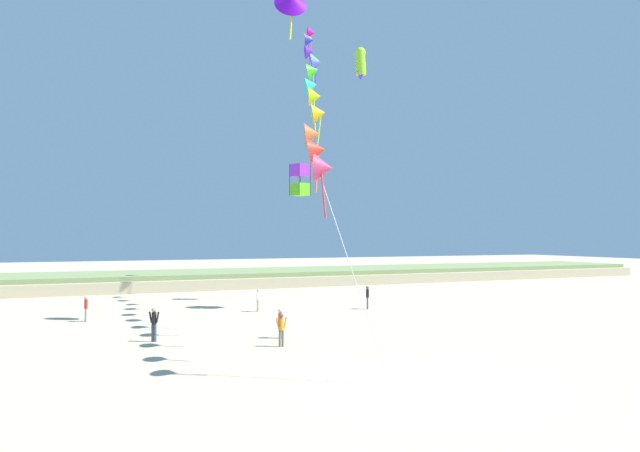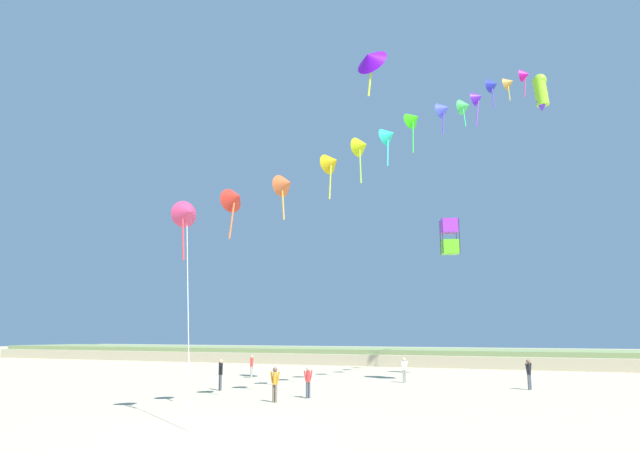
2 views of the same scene
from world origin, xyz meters
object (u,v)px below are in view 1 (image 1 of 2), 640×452
(person_near_left, at_px, (281,327))
(person_mid_center, at_px, (154,322))
(large_kite_high_solo, at_px, (300,180))
(person_far_left, at_px, (367,296))
(large_kite_low_lead, at_px, (360,62))
(person_far_center, at_px, (280,321))
(person_near_right, at_px, (258,299))
(person_far_right, at_px, (86,307))
(large_kite_mid_trail, at_px, (291,0))

(person_near_left, relative_size, person_mid_center, 0.93)
(large_kite_high_solo, bearing_deg, person_mid_center, -140.83)
(person_far_left, height_order, large_kite_low_lead, large_kite_low_lead)
(person_far_left, relative_size, large_kite_low_lead, 0.63)
(person_mid_center, distance_m, person_far_left, 17.98)
(person_near_left, xyz_separation_m, person_far_center, (0.72, 2.25, -0.03))
(person_near_right, height_order, person_far_right, person_far_right)
(person_far_center, height_order, large_kite_low_lead, large_kite_low_lead)
(person_near_right, distance_m, person_mid_center, 12.52)
(person_near_right, bearing_deg, person_mid_center, -131.99)
(person_near_left, distance_m, person_mid_center, 6.76)
(person_far_right, distance_m, person_far_center, 14.07)
(large_kite_low_lead, bearing_deg, person_near_right, -164.70)
(person_near_left, bearing_deg, person_mid_center, 145.51)
(person_far_center, xyz_separation_m, large_kite_high_solo, (5.42, 11.11, 8.77))
(person_near_left, height_order, person_far_center, person_near_left)
(person_near_right, distance_m, person_far_right, 11.49)
(person_far_center, bearing_deg, person_mid_center, 165.94)
(person_near_left, distance_m, large_kite_mid_trail, 20.49)
(person_near_left, bearing_deg, person_near_right, 77.95)
(person_far_right, bearing_deg, large_kite_low_lead, 8.22)
(person_far_right, height_order, large_kite_mid_trail, large_kite_mid_trail)
(person_near_left, height_order, large_kite_high_solo, large_kite_high_solo)
(person_far_center, relative_size, large_kite_low_lead, 0.57)
(large_kite_low_lead, relative_size, large_kite_high_solo, 1.17)
(person_near_left, xyz_separation_m, large_kite_low_lead, (12.49, 15.78, 19.10))
(person_far_center, bearing_deg, person_near_right, 79.15)
(person_mid_center, relative_size, person_far_right, 1.08)
(large_kite_mid_trail, bearing_deg, person_near_right, 90.90)
(person_near_left, bearing_deg, large_kite_high_solo, 65.35)
(large_kite_low_lead, xyz_separation_m, large_kite_mid_trail, (-9.59, -9.22, 0.10))
(person_mid_center, bearing_deg, person_far_center, -14.06)
(person_near_left, xyz_separation_m, person_mid_center, (-5.57, 3.83, 0.07))
(person_far_right, relative_size, large_kite_mid_trail, 0.46)
(person_near_left, distance_m, large_kite_low_lead, 27.75)
(person_far_right, bearing_deg, person_near_left, -55.70)
(large_kite_mid_trail, xyz_separation_m, large_kite_high_solo, (3.23, 6.80, -10.46))
(large_kite_low_lead, height_order, large_kite_mid_trail, large_kite_low_lead)
(person_near_left, distance_m, person_far_right, 15.40)
(person_far_center, bearing_deg, large_kite_high_solo, 64.02)
(large_kite_low_lead, bearing_deg, large_kite_mid_trail, -136.12)
(person_far_right, bearing_deg, large_kite_mid_trail, -27.99)
(person_near_left, xyz_separation_m, person_near_right, (2.80, 13.13, -0.00))
(person_near_left, height_order, person_far_right, person_far_right)
(person_far_left, height_order, large_kite_mid_trail, large_kite_mid_trail)
(person_near_left, bearing_deg, large_kite_mid_trail, 66.13)
(large_kite_low_lead, distance_m, large_kite_high_solo, 12.40)
(person_near_right, relative_size, person_far_left, 0.94)
(person_far_right, xyz_separation_m, person_far_center, (9.40, -10.47, -0.03))
(person_mid_center, bearing_deg, large_kite_low_lead, 33.50)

